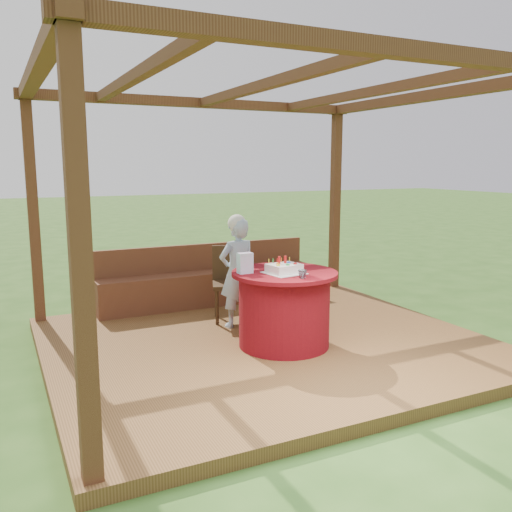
{
  "coord_description": "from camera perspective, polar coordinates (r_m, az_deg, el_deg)",
  "views": [
    {
      "loc": [
        -2.55,
        -5.0,
        1.99
      ],
      "look_at": [
        0.0,
        0.25,
        1.0
      ],
      "focal_mm": 38.0,
      "sensor_mm": 36.0,
      "label": 1
    }
  ],
  "objects": [
    {
      "name": "bench",
      "position": [
        7.36,
        -5.01,
        -2.99
      ],
      "size": [
        3.0,
        0.42,
        0.8
      ],
      "color": "brown",
      "rests_on": "deck"
    },
    {
      "name": "drinking_glass",
      "position": [
        5.22,
        4.91,
        -1.91
      ],
      "size": [
        0.11,
        0.11,
        0.08
      ],
      "primitive_type": "imported",
      "rotation": [
        0.0,
        0.0,
        0.29
      ],
      "color": "silver",
      "rests_on": "table"
    },
    {
      "name": "chair",
      "position": [
        6.59,
        -2.68,
        -2.41
      ],
      "size": [
        0.56,
        0.56,
        0.89
      ],
      "color": "#382311",
      "rests_on": "deck"
    },
    {
      "name": "birthday_cake",
      "position": [
        5.45,
        2.98,
        -1.31
      ],
      "size": [
        0.4,
        0.4,
        0.17
      ],
      "color": "white",
      "rests_on": "table"
    },
    {
      "name": "pergola",
      "position": [
        5.63,
        1.15,
        13.88
      ],
      "size": [
        4.5,
        4.0,
        2.72
      ],
      "color": "brown",
      "rests_on": "deck"
    },
    {
      "name": "gift_bag",
      "position": [
        5.43,
        -1.17,
        -0.75
      ],
      "size": [
        0.15,
        0.1,
        0.21
      ],
      "primitive_type": "cube",
      "rotation": [
        0.0,
        0.0,
        0.02
      ],
      "color": "#F29CD6",
      "rests_on": "table"
    },
    {
      "name": "elderly_woman",
      "position": [
        6.24,
        -1.99,
        -1.55
      ],
      "size": [
        0.5,
        0.36,
        1.31
      ],
      "color": "#8CAFCF",
      "rests_on": "deck"
    },
    {
      "name": "ground",
      "position": [
        5.96,
        1.07,
        -9.9
      ],
      "size": [
        60.0,
        60.0,
        0.0
      ],
      "primitive_type": "plane",
      "color": "#2D541C",
      "rests_on": "ground"
    },
    {
      "name": "table",
      "position": [
        5.63,
        2.98,
        -5.51
      ],
      "size": [
        1.09,
        1.09,
        0.79
      ],
      "color": "maroon",
      "rests_on": "deck"
    },
    {
      "name": "deck",
      "position": [
        5.94,
        1.07,
        -9.35
      ],
      "size": [
        4.5,
        4.0,
        0.12
      ],
      "primitive_type": "cube",
      "color": "brown",
      "rests_on": "ground"
    }
  ]
}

